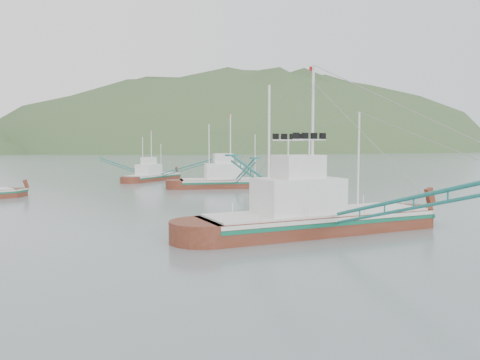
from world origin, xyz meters
name	(u,v)px	position (x,y,z in m)	size (l,w,h in m)	color
ground	(277,231)	(0.00, 0.00, 0.00)	(1200.00, 1200.00, 0.00)	slate
main_boat	(315,207)	(2.12, -1.58, 1.76)	(16.90, 30.45, 12.32)	#5C2313
bg_boat_right	(233,173)	(11.46, 32.06, 2.08)	(15.82, 27.15, 11.21)	#5C2313
bg_boat_far	(153,169)	(4.90, 50.83, 1.98)	(18.17, 19.67, 9.24)	#5C2313
headland_right	(269,151)	(240.00, 430.00, 0.00)	(684.00, 432.00, 306.00)	#38532A
ridge_distant	(58,151)	(30.00, 560.00, 0.00)	(960.00, 400.00, 240.00)	slate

